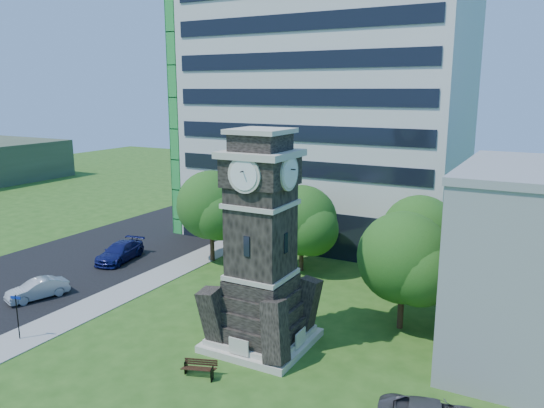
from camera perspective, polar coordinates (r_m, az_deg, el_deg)
The scene contains 13 objects.
ground at distance 31.34m, azimuth -7.95°, elevation -14.91°, with size 160.00×160.00×0.00m, color #275016.
sidewalk at distance 40.49m, azimuth -14.71°, elevation -8.73°, with size 3.00×70.00×0.06m, color gray.
street at distance 46.48m, azimuth -22.45°, elevation -6.56°, with size 14.00×80.00×0.02m, color black.
clock_tower at distance 29.34m, azimuth -1.18°, elevation -5.54°, with size 5.40×5.40×12.22m.
office_tall at distance 52.12m, azimuth 5.98°, elevation 12.14°, with size 26.20×15.11×28.60m.
car_street_mid at distance 40.60m, azimuth -23.92°, elevation -8.39°, with size 1.42×4.08×1.34m, color #9DA0A4.
car_street_north at distance 46.85m, azimuth -16.05°, elevation -4.98°, with size 2.14×5.26×1.53m, color #131753.
park_bench at distance 28.29m, azimuth -7.81°, elevation -17.01°, with size 1.71×0.46×0.89m.
street_sign at distance 34.38m, azimuth -25.74°, elevation -10.40°, with size 0.66×0.07×2.75m.
tree_nw at distance 44.31m, azimuth -6.46°, elevation -0.35°, with size 6.33×5.76×7.72m.
tree_nc at distance 41.80m, azimuth 3.32°, elevation -1.99°, with size 6.12×5.56×6.94m.
tree_ne at distance 39.29m, azimuth 15.67°, elevation -3.33°, with size 6.07×5.52×6.93m.
tree_east at distance 32.53m, azimuth 14.07°, elevation -5.92°, with size 6.04×5.49×7.24m.
Camera 1 is at (16.84, -22.28, 14.22)m, focal length 35.00 mm.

